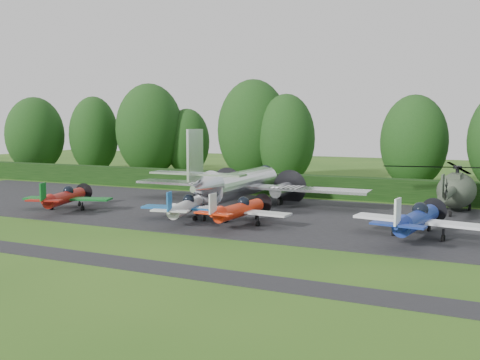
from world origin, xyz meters
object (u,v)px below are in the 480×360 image
at_px(light_plane_red, 65,197).
at_px(light_plane_blue, 417,219).
at_px(transport_plane, 240,184).
at_px(helicopter, 457,187).
at_px(light_plane_orange, 240,210).
at_px(light_plane_white, 186,207).

distance_m(light_plane_red, light_plane_blue, 26.18).
height_order(transport_plane, light_plane_red, transport_plane).
relative_size(transport_plane, helicopter, 1.61).
bearing_deg(light_plane_orange, transport_plane, 110.34).
distance_m(transport_plane, light_plane_blue, 16.74).
relative_size(light_plane_red, light_plane_blue, 0.89).
relative_size(light_plane_red, helicopter, 0.56).
height_order(light_plane_white, light_plane_blue, light_plane_blue).
distance_m(light_plane_white, light_plane_orange, 3.99).
relative_size(light_plane_red, light_plane_white, 1.03).
xyz_separation_m(transport_plane, light_plane_orange, (3.65, -7.83, -0.78)).
height_order(light_plane_red, light_plane_orange, light_plane_red).
height_order(light_plane_orange, light_plane_blue, light_plane_blue).
xyz_separation_m(transport_plane, light_plane_white, (-0.34, -8.09, -0.80)).
relative_size(light_plane_blue, helicopter, 0.63).
height_order(light_plane_orange, helicopter, helicopter).
relative_size(light_plane_orange, helicopter, 0.55).
xyz_separation_m(light_plane_white, light_plane_blue, (15.33, 0.66, 0.17)).
height_order(transport_plane, light_plane_white, transport_plane).
xyz_separation_m(light_plane_red, light_plane_white, (10.84, 0.18, -0.04)).
distance_m(light_plane_blue, helicopter, 11.96).
relative_size(transport_plane, light_plane_white, 2.97).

